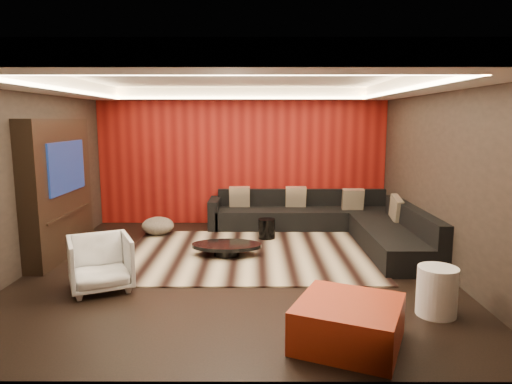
{
  "coord_description": "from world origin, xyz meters",
  "views": [
    {
      "loc": [
        0.32,
        -6.55,
        2.19
      ],
      "look_at": [
        0.3,
        0.6,
        1.05
      ],
      "focal_mm": 32.0,
      "sensor_mm": 36.0,
      "label": 1
    }
  ],
  "objects_px": {
    "drum_stool": "(267,229)",
    "orange_ottoman": "(348,323)",
    "white_side_table": "(437,291)",
    "armchair": "(100,263)",
    "sectional_sofa": "(332,223)",
    "coffee_table": "(227,249)"
  },
  "relations": [
    {
      "from": "drum_stool",
      "to": "orange_ottoman",
      "type": "bearing_deg",
      "value": -79.68
    },
    {
      "from": "white_side_table",
      "to": "armchair",
      "type": "xyz_separation_m",
      "value": [
        -4.06,
        0.77,
        0.08
      ]
    },
    {
      "from": "white_side_table",
      "to": "sectional_sofa",
      "type": "relative_size",
      "value": 0.15
    },
    {
      "from": "coffee_table",
      "to": "drum_stool",
      "type": "bearing_deg",
      "value": 57.74
    },
    {
      "from": "orange_ottoman",
      "to": "sectional_sofa",
      "type": "xyz_separation_m",
      "value": [
        0.52,
        4.2,
        0.05
      ]
    },
    {
      "from": "armchair",
      "to": "sectional_sofa",
      "type": "bearing_deg",
      "value": 13.55
    },
    {
      "from": "sectional_sofa",
      "to": "white_side_table",
      "type": "bearing_deg",
      "value": -80.14
    },
    {
      "from": "drum_stool",
      "to": "sectional_sofa",
      "type": "height_order",
      "value": "sectional_sofa"
    },
    {
      "from": "sectional_sofa",
      "to": "armchair",
      "type": "bearing_deg",
      "value": -141.4
    },
    {
      "from": "coffee_table",
      "to": "drum_stool",
      "type": "distance_m",
      "value": 1.25
    },
    {
      "from": "coffee_table",
      "to": "white_side_table",
      "type": "bearing_deg",
      "value": -41.46
    },
    {
      "from": "orange_ottoman",
      "to": "drum_stool",
      "type": "bearing_deg",
      "value": 100.32
    },
    {
      "from": "coffee_table",
      "to": "white_side_table",
      "type": "relative_size",
      "value": 2.02
    },
    {
      "from": "armchair",
      "to": "coffee_table",
      "type": "bearing_deg",
      "value": 18.43
    },
    {
      "from": "armchair",
      "to": "drum_stool",
      "type": "bearing_deg",
      "value": 23.72
    },
    {
      "from": "coffee_table",
      "to": "white_side_table",
      "type": "xyz_separation_m",
      "value": [
        2.52,
        -2.23,
        0.16
      ]
    },
    {
      "from": "orange_ottoman",
      "to": "armchair",
      "type": "distance_m",
      "value": 3.27
    },
    {
      "from": "white_side_table",
      "to": "armchair",
      "type": "distance_m",
      "value": 4.13
    },
    {
      "from": "drum_stool",
      "to": "sectional_sofa",
      "type": "distance_m",
      "value": 1.26
    },
    {
      "from": "white_side_table",
      "to": "sectional_sofa",
      "type": "bearing_deg",
      "value": 99.86
    },
    {
      "from": "white_side_table",
      "to": "orange_ottoman",
      "type": "bearing_deg",
      "value": -148.91
    },
    {
      "from": "drum_stool",
      "to": "armchair",
      "type": "xyz_separation_m",
      "value": [
        -2.2,
        -2.51,
        0.15
      ]
    }
  ]
}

